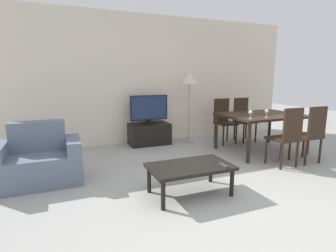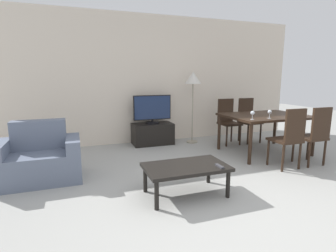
{
  "view_description": "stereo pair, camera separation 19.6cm",
  "coord_description": "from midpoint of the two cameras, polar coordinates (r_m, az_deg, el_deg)",
  "views": [
    {
      "loc": [
        -1.7,
        -2.07,
        1.41
      ],
      "look_at": [
        -0.15,
        1.68,
        0.65
      ],
      "focal_mm": 28.0,
      "sensor_mm": 36.0,
      "label": 1
    },
    {
      "loc": [
        -1.52,
        -2.14,
        1.41
      ],
      "look_at": [
        -0.15,
        1.68,
        0.65
      ],
      "focal_mm": 28.0,
      "sensor_mm": 36.0,
      "label": 2
    }
  ],
  "objects": [
    {
      "name": "wall_back",
      "position": [
        5.73,
        -6.17,
        9.95
      ],
      "size": [
        7.14,
        0.06,
        2.7
      ],
      "color": "beige",
      "rests_on": "ground_plane"
    },
    {
      "name": "coffee_table",
      "position": [
        3.19,
        3.04,
        -9.23
      ],
      "size": [
        0.99,
        0.59,
        0.37
      ],
      "color": "black",
      "rests_on": "ground_plane"
    },
    {
      "name": "dining_chair_far_left",
      "position": [
        5.76,
        11.09,
        1.56
      ],
      "size": [
        0.4,
        0.4,
        0.95
      ],
      "color": "black",
      "rests_on": "ground_plane"
    },
    {
      "name": "dining_table",
      "position": [
        5.22,
        18.72,
        1.72
      ],
      "size": [
        1.48,
        1.09,
        0.72
      ],
      "color": "black",
      "rests_on": "ground_plane"
    },
    {
      "name": "remote_primary",
      "position": [
        3.19,
        10.26,
        -8.43
      ],
      "size": [
        0.04,
        0.15,
        0.02
      ],
      "color": "#38383D",
      "rests_on": "coffee_table"
    },
    {
      "name": "ground_plane",
      "position": [
        3.01,
        13.86,
        -17.72
      ],
      "size": [
        18.0,
        18.0,
        0.0
      ],
      "primitive_type": "plane",
      "color": "#9E9E99"
    },
    {
      "name": "dining_chair_near_right",
      "position": [
        4.83,
        27.63,
        -1.18
      ],
      "size": [
        0.4,
        0.4,
        0.95
      ],
      "color": "black",
      "rests_on": "ground_plane"
    },
    {
      "name": "tv",
      "position": [
        5.48,
        -5.11,
        3.62
      ],
      "size": [
        0.8,
        0.28,
        0.59
      ],
      "color": "black",
      "rests_on": "tv_stand"
    },
    {
      "name": "dining_chair_far",
      "position": [
        6.05,
        15.18,
        1.83
      ],
      "size": [
        0.4,
        0.4,
        0.95
      ],
      "color": "black",
      "rests_on": "ground_plane"
    },
    {
      "name": "armchair",
      "position": [
        3.98,
        -27.57,
        -6.91
      ],
      "size": [
        1.07,
        0.67,
        0.81
      ],
      "color": "slate",
      "rests_on": "ground_plane"
    },
    {
      "name": "floor_lamp",
      "position": [
        5.62,
        3.68,
        9.67
      ],
      "size": [
        0.35,
        0.35,
        1.52
      ],
      "color": "gray",
      "rests_on": "ground_plane"
    },
    {
      "name": "tv_stand",
      "position": [
        5.57,
        -5.03,
        -1.72
      ],
      "size": [
        0.84,
        0.46,
        0.45
      ],
      "color": "black",
      "rests_on": "ground_plane"
    },
    {
      "name": "dining_chair_near",
      "position": [
        4.45,
        23.33,
        -1.75
      ],
      "size": [
        0.4,
        0.4,
        0.95
      ],
      "color": "black",
      "rests_on": "ground_plane"
    },
    {
      "name": "wine_glass_center",
      "position": [
        4.76,
        19.63,
        2.92
      ],
      "size": [
        0.07,
        0.07,
        0.15
      ],
      "color": "silver",
      "rests_on": "dining_table"
    },
    {
      "name": "wine_glass_left",
      "position": [
        4.53,
        16.38,
        2.74
      ],
      "size": [
        0.07,
        0.07,
        0.15
      ],
      "color": "silver",
      "rests_on": "dining_table"
    }
  ]
}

